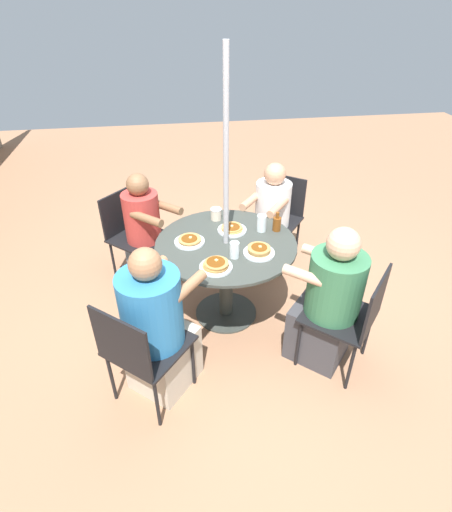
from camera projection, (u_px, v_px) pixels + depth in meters
ground_plane at (226, 313)px, 3.50m from camera, size 12.00×12.00×0.00m
patio_table at (226, 260)px, 3.19m from camera, size 1.10×1.10×0.73m
umbrella_pole at (226, 204)px, 2.91m from camera, size 0.04×0.04×2.12m
patio_chair_north at (352, 314)px, 2.75m from camera, size 0.65×0.65×0.85m
diner_north at (328, 304)px, 2.82m from camera, size 0.59×0.59×1.13m
patio_chair_east at (278, 214)px, 3.97m from camera, size 0.64×0.64×0.85m
diner_east at (270, 222)px, 3.85m from camera, size 0.59×0.56×1.07m
patio_chair_south at (133, 230)px, 3.70m from camera, size 0.65×0.65×0.85m
diner_south at (146, 236)px, 3.62m from camera, size 0.55×0.56×1.09m
patio_chair_west at (140, 348)px, 2.49m from camera, size 0.64×0.64×0.85m
diner_west at (157, 329)px, 2.60m from camera, size 0.62×0.60×1.15m
pancake_plate_a at (232, 229)px, 3.23m from camera, size 0.23×0.23×0.05m
pancake_plate_b at (190, 241)px, 3.08m from camera, size 0.23×0.23×0.05m
pancake_plate_c at (216, 265)px, 2.80m from camera, size 0.23×0.23×0.06m
pancake_plate_d at (259, 251)px, 2.95m from camera, size 0.23×0.23×0.07m
syrup_bottle at (277, 223)px, 3.22m from camera, size 0.09×0.07×0.16m
coffee_cup at (216, 214)px, 3.38m from camera, size 0.09×0.09×0.10m
drinking_glass_a at (262, 223)px, 3.21m from camera, size 0.08×0.08×0.14m
drinking_glass_b at (234, 250)px, 2.89m from camera, size 0.07×0.07×0.12m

